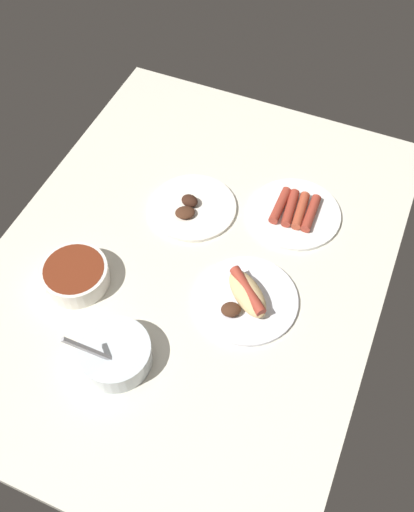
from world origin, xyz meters
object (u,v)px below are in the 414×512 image
plate_grilled_meat (192,207)px  bowl_coleslaw (115,353)px  plate_hotdog_assembled (246,297)px  plate_sausages (295,212)px  bowl_chili (75,274)px

plate_grilled_meat → bowl_coleslaw: (44.11, 2.12, 2.28)cm
bowl_coleslaw → plate_hotdog_assembled: bearing=140.3°
plate_sausages → plate_grilled_meat: bearing=-71.2°
plate_grilled_meat → bowl_coleslaw: bowl_coleslaw is taller
bowl_chili → plate_hotdog_assembled: (-10.17, 37.70, -1.04)cm
plate_hotdog_assembled → bowl_coleslaw: size_ratio=1.52×
plate_grilled_meat → plate_hotdog_assembled: 29.87cm
bowl_chili → plate_hotdog_assembled: size_ratio=0.66×
bowl_chili → plate_hotdog_assembled: plate_hotdog_assembled is taller
bowl_chili → plate_sausages: 55.53cm
bowl_coleslaw → bowl_chili: bearing=-128.1°
bowl_chili → plate_sausages: bearing=134.0°
plate_grilled_meat → bowl_coleslaw: bearing=2.8°
plate_sausages → bowl_coleslaw: bearing=-23.0°
plate_grilled_meat → plate_sausages: 25.73cm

